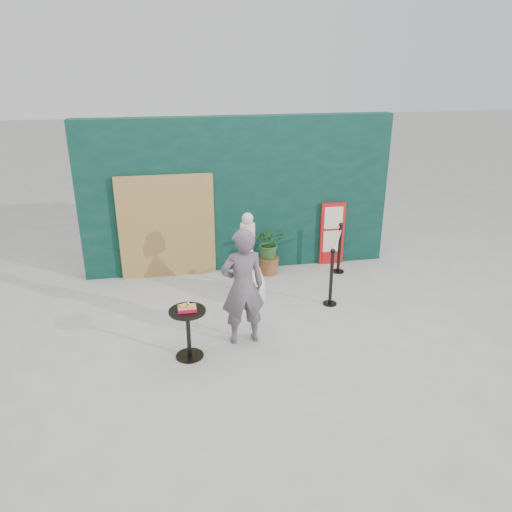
# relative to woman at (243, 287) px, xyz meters

# --- Properties ---
(ground) EXTENTS (60.00, 60.00, 0.00)m
(ground) POSITION_rel_woman_xyz_m (0.36, -0.30, -0.90)
(ground) COLOR #ADAAA5
(ground) RESTS_ON ground
(back_wall) EXTENTS (6.00, 0.30, 3.00)m
(back_wall) POSITION_rel_woman_xyz_m (0.36, 2.85, 0.60)
(back_wall) COLOR #092A27
(back_wall) RESTS_ON ground
(bamboo_fence) EXTENTS (1.80, 0.08, 2.00)m
(bamboo_fence) POSITION_rel_woman_xyz_m (-1.04, 2.64, 0.10)
(bamboo_fence) COLOR tan
(bamboo_fence) RESTS_ON ground
(woman) EXTENTS (0.69, 0.49, 1.80)m
(woman) POSITION_rel_woman_xyz_m (0.00, 0.00, 0.00)
(woman) COLOR #64555D
(woman) RESTS_ON ground
(menu_board) EXTENTS (0.50, 0.07, 1.30)m
(menu_board) POSITION_rel_woman_xyz_m (2.26, 2.65, -0.25)
(menu_board) COLOR red
(menu_board) RESTS_ON ground
(statue) EXTENTS (0.62, 0.62, 1.58)m
(statue) POSITION_rel_woman_xyz_m (0.31, 1.40, -0.25)
(statue) COLOR white
(statue) RESTS_ON ground
(cafe_table) EXTENTS (0.52, 0.52, 0.75)m
(cafe_table) POSITION_rel_woman_xyz_m (-0.83, -0.29, -0.40)
(cafe_table) COLOR black
(cafe_table) RESTS_ON ground
(food_basket) EXTENTS (0.26, 0.19, 0.11)m
(food_basket) POSITION_rel_woman_xyz_m (-0.83, -0.29, -0.11)
(food_basket) COLOR red
(food_basket) RESTS_ON cafe_table
(planter) EXTENTS (0.58, 0.50, 0.98)m
(planter) POSITION_rel_woman_xyz_m (0.90, 2.38, -0.33)
(planter) COLOR brown
(planter) RESTS_ON ground
(stanchion_barrier) EXTENTS (0.84, 1.54, 1.03)m
(stanchion_barrier) POSITION_rel_woman_xyz_m (1.97, 1.55, -0.40)
(stanchion_barrier) COLOR black
(stanchion_barrier) RESTS_ON ground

